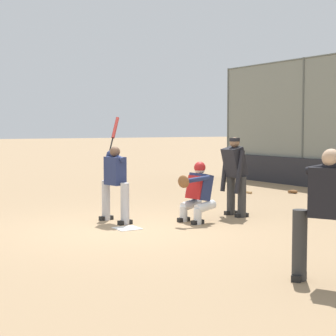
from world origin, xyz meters
The scene contains 8 objects.
ground_plane centered at (0.00, 0.00, 0.00)m, with size 160.00×160.00×0.00m, color #9E7F5B.
home_plate_marker centered at (0.00, 0.00, 0.01)m, with size 0.43×0.43×0.01m, color white.
batter_at_plate centered at (0.76, -0.13, 0.80)m, with size 1.02×0.58×2.04m.
catcher_behind_plate centered at (-0.06, -1.48, 0.61)m, with size 0.65×0.76×1.17m.
umpire_home centered at (0.15, -2.56, 0.87)m, with size 0.66×0.41×1.63m.
batter_on_deck centered at (-4.45, -0.38, 0.86)m, with size 1.13×0.64×2.13m.
spare_bat_by_padding centered at (3.26, -5.37, 0.03)m, with size 0.83×0.17×0.07m.
fielding_glove_on_dirt centered at (2.48, -6.42, 0.05)m, with size 0.28×0.21×0.10m.
Camera 1 is at (-8.98, 4.55, 1.83)m, focal length 60.00 mm.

